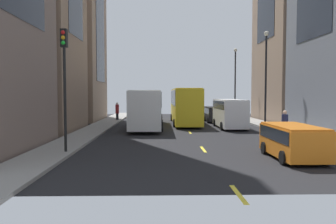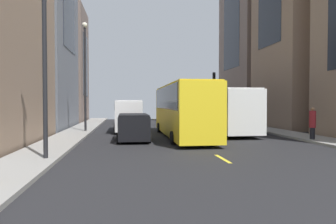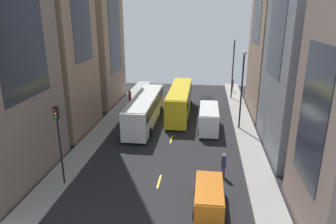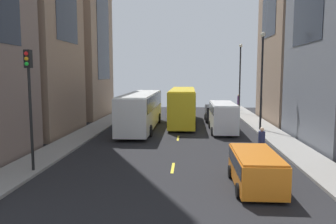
{
  "view_description": "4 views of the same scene",
  "coord_description": "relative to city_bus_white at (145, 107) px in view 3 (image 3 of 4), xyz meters",
  "views": [
    {
      "loc": [
        -2.39,
        -31.12,
        3.04
      ],
      "look_at": [
        -1.63,
        0.57,
        1.38
      ],
      "focal_mm": 36.33,
      "sensor_mm": 36.0,
      "label": 1
    },
    {
      "loc": [
        4.05,
        25.44,
        2.37
      ],
      "look_at": [
        0.51,
        -1.09,
        1.6
      ],
      "focal_mm": 33.75,
      "sensor_mm": 36.0,
      "label": 2
    },
    {
      "loc": [
        3.3,
        -33.63,
        12.76
      ],
      "look_at": [
        -0.75,
        -0.8,
        1.86
      ],
      "focal_mm": 32.99,
      "sensor_mm": 36.0,
      "label": 3
    },
    {
      "loc": [
        0.86,
        -29.94,
        5.06
      ],
      "look_at": [
        -1.1,
        0.2,
        1.6
      ],
      "focal_mm": 35.04,
      "sensor_mm": 36.0,
      "label": 4
    }
  ],
  "objects": [
    {
      "name": "lane_stripe_5",
      "position": [
        3.55,
        20.92,
        -2.0
      ],
      "size": [
        0.16,
        2.0,
        0.01
      ],
      "primitive_type": "cube",
      "color": "yellow",
      "rests_on": "ground"
    },
    {
      "name": "lane_stripe_2",
      "position": [
        3.55,
        -4.28,
        -2.0
      ],
      "size": [
        0.16,
        2.0,
        0.01
      ],
      "primitive_type": "cube",
      "color": "yellow",
      "rests_on": "ground"
    },
    {
      "name": "traffic_light_near_corner",
      "position": [
        -3.6,
        -14.04,
        2.39
      ],
      "size": [
        0.32,
        0.44,
        6.13
      ],
      "color": "black",
      "rests_on": "ground"
    },
    {
      "name": "pedestrian_waiting_curb",
      "position": [
        11.29,
        16.28,
        -0.72
      ],
      "size": [
        0.31,
        0.31,
        2.13
      ],
      "rotation": [
        0.0,
        0.0,
        3.48
      ],
      "color": "gold",
      "rests_on": "ground"
    },
    {
      "name": "lane_stripe_4",
      "position": [
        3.55,
        12.52,
        -2.0
      ],
      "size": [
        0.16,
        2.0,
        0.01
      ],
      "primitive_type": "cube",
      "color": "yellow",
      "rests_on": "ground"
    },
    {
      "name": "streetlamp_near",
      "position": [
        10.81,
        12.2,
        3.36
      ],
      "size": [
        0.44,
        0.44,
        8.75
      ],
      "color": "black",
      "rests_on": "ground"
    },
    {
      "name": "car_black_0",
      "position": [
        7.15,
        5.54,
        -1.03
      ],
      "size": [
        2.01,
        4.17,
        1.67
      ],
      "color": "black",
      "rests_on": "ground"
    },
    {
      "name": "building_west_2",
      "position": [
        -10.61,
        8.54,
        8.0
      ],
      "size": [
        9.89,
        9.43,
        20.01
      ],
      "color": "#937760",
      "rests_on": "ground"
    },
    {
      "name": "lane_stripe_1",
      "position": [
        3.55,
        -12.68,
        -2.0
      ],
      "size": [
        0.16,
        2.0,
        0.01
      ],
      "primitive_type": "cube",
      "color": "yellow",
      "rests_on": "ground"
    },
    {
      "name": "lane_stripe_3",
      "position": [
        3.55,
        4.12,
        -2.0
      ],
      "size": [
        0.16,
        2.0,
        0.01
      ],
      "primitive_type": "cube",
      "color": "yellow",
      "rests_on": "ground"
    },
    {
      "name": "car_orange_1",
      "position": [
        7.4,
        -15.51,
        -1.07
      ],
      "size": [
        2.06,
        4.31,
        1.59
      ],
      "color": "orange",
      "rests_on": "ground"
    },
    {
      "name": "sidewalk_west",
      "position": [
        -4.36,
        -0.08,
        -1.93
      ],
      "size": [
        2.31,
        44.0,
        0.15
      ],
      "primitive_type": "cube",
      "color": "gray",
      "rests_on": "ground"
    },
    {
      "name": "delivery_van_white",
      "position": [
        7.4,
        -1.01,
        -0.49
      ],
      "size": [
        2.25,
        6.15,
        2.58
      ],
      "color": "white",
      "rests_on": "ground"
    },
    {
      "name": "city_bus_white",
      "position": [
        0.0,
        0.0,
        0.0
      ],
      "size": [
        2.8,
        12.67,
        3.35
      ],
      "color": "silver",
      "rests_on": "ground"
    },
    {
      "name": "sidewalk_east",
      "position": [
        11.47,
        -0.08,
        -1.93
      ],
      "size": [
        2.31,
        44.0,
        0.15
      ],
      "primitive_type": "cube",
      "color": "gray",
      "rests_on": "ground"
    },
    {
      "name": "pedestrian_walking_far",
      "position": [
        -3.69,
        7.48,
        -0.84
      ],
      "size": [
        0.4,
        0.4,
        1.96
      ],
      "rotation": [
        0.0,
        0.0,
        1.49
      ],
      "color": "black",
      "rests_on": "ground"
    },
    {
      "name": "streetlamp_far",
      "position": [
        10.81,
        -0.4,
        3.28
      ],
      "size": [
        0.44,
        0.44,
        8.6
      ],
      "color": "black",
      "rests_on": "ground"
    },
    {
      "name": "ground_plane",
      "position": [
        3.55,
        -0.08,
        -2.01
      ],
      "size": [
        42.13,
        42.13,
        0.0
      ],
      "primitive_type": "plane",
      "color": "black"
    },
    {
      "name": "streetcar_yellow",
      "position": [
        3.74,
        3.83,
        0.11
      ],
      "size": [
        2.7,
        12.12,
        3.59
      ],
      "color": "yellow",
      "rests_on": "ground"
    },
    {
      "name": "pedestrian_crossing_near",
      "position": [
        8.56,
        -11.36,
        -0.9
      ],
      "size": [
        0.38,
        0.38,
        2.09
      ],
      "rotation": [
        0.0,
        0.0,
        4.2
      ],
      "color": "#593372",
      "rests_on": "ground"
    }
  ]
}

